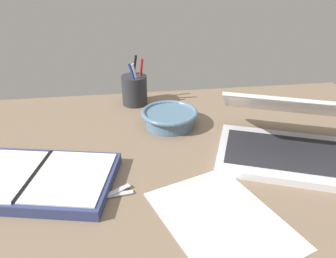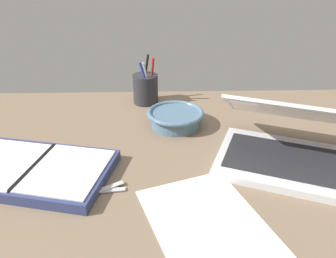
{
  "view_description": "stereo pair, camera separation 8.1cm",
  "coord_description": "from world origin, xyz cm",
  "px_view_note": "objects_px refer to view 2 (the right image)",
  "views": [
    {
      "loc": [
        -12.81,
        -63.47,
        47.24
      ],
      "look_at": [
        -2.64,
        7.26,
        9.0
      ],
      "focal_mm": 35.0,
      "sensor_mm": 36.0,
      "label": 1
    },
    {
      "loc": [
        -4.75,
        -64.17,
        47.24
      ],
      "look_at": [
        -2.64,
        7.26,
        9.0
      ],
      "focal_mm": 35.0,
      "sensor_mm": 36.0,
      "label": 2
    }
  ],
  "objects_px": {
    "laptop": "(288,144)",
    "planner": "(35,170)",
    "scissors": "(80,196)",
    "pen_cup": "(146,88)",
    "bowl": "(176,117)"
  },
  "relations": [
    {
      "from": "pen_cup",
      "to": "planner",
      "type": "xyz_separation_m",
      "value": [
        -0.24,
        -0.42,
        -0.04
      ]
    },
    {
      "from": "bowl",
      "to": "pen_cup",
      "type": "height_order",
      "value": "pen_cup"
    },
    {
      "from": "bowl",
      "to": "scissors",
      "type": "bearing_deg",
      "value": -124.46
    },
    {
      "from": "pen_cup",
      "to": "bowl",
      "type": "bearing_deg",
      "value": -61.78
    },
    {
      "from": "laptop",
      "to": "pen_cup",
      "type": "xyz_separation_m",
      "value": [
        -0.35,
        0.37,
        0.0
      ]
    },
    {
      "from": "laptop",
      "to": "scissors",
      "type": "height_order",
      "value": "laptop"
    },
    {
      "from": "laptop",
      "to": "scissors",
      "type": "relative_size",
      "value": 2.96
    },
    {
      "from": "planner",
      "to": "scissors",
      "type": "height_order",
      "value": "planner"
    },
    {
      "from": "laptop",
      "to": "bowl",
      "type": "xyz_separation_m",
      "value": [
        -0.26,
        0.2,
        -0.02
      ]
    },
    {
      "from": "bowl",
      "to": "scissors",
      "type": "xyz_separation_m",
      "value": [
        -0.22,
        -0.32,
        -0.02
      ]
    },
    {
      "from": "bowl",
      "to": "pen_cup",
      "type": "distance_m",
      "value": 0.2
    },
    {
      "from": "bowl",
      "to": "planner",
      "type": "height_order",
      "value": "bowl"
    },
    {
      "from": "laptop",
      "to": "planner",
      "type": "height_order",
      "value": "laptop"
    },
    {
      "from": "laptop",
      "to": "pen_cup",
      "type": "distance_m",
      "value": 0.52
    },
    {
      "from": "laptop",
      "to": "bowl",
      "type": "bearing_deg",
      "value": 164.75
    }
  ]
}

